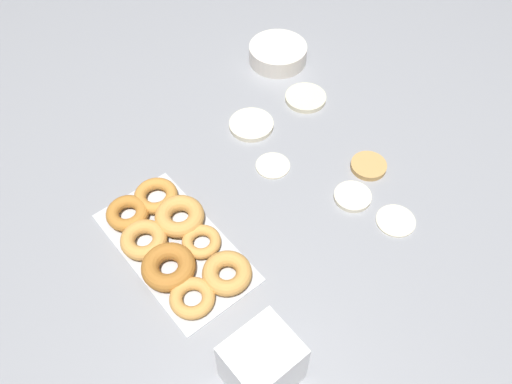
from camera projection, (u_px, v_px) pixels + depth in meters
The scene contains 10 objects.
ground_plane at pixel (291, 187), 1.33m from camera, with size 3.00×3.00×0.00m, color gray.
pancake_0 at pixel (273, 165), 1.37m from camera, with size 0.09×0.09×0.01m, color beige.
pancake_1 at pixel (396, 220), 1.27m from camera, with size 0.09×0.09×0.01m, color beige.
pancake_2 at pixel (369, 166), 1.37m from camera, with size 0.09×0.09×0.01m, color tan.
pancake_3 at pixel (353, 197), 1.31m from camera, with size 0.09×0.09×0.01m, color beige.
pancake_4 at pixel (251, 125), 1.46m from camera, with size 0.12×0.12×0.01m, color beige.
pancake_5 at pixel (306, 98), 1.52m from camera, with size 0.12×0.12×0.01m, color beige.
donut_tray at pixel (174, 243), 1.21m from camera, with size 0.39×0.21×0.05m.
batter_bowl at pixel (278, 54), 1.61m from camera, with size 0.17×0.17×0.05m.
container_stack at pixel (262, 364), 1.00m from camera, with size 0.11×0.13×0.13m.
Camera 1 is at (0.58, -0.59, 1.05)m, focal length 38.00 mm.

